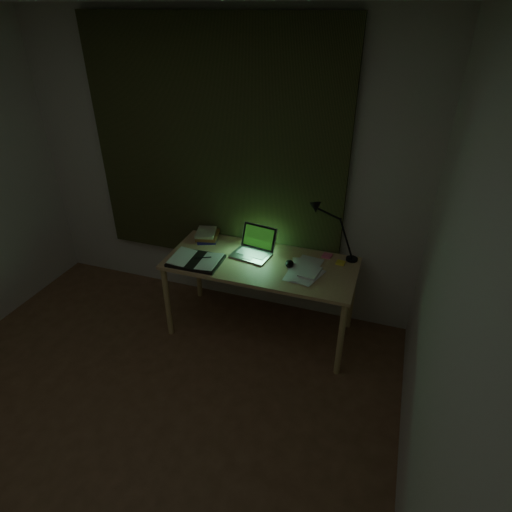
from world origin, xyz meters
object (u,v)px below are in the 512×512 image
Objects in this scene: laptop at (251,244)px; loose_papers at (305,270)px; desk at (261,297)px; open_textbook at (196,260)px; book_stack at (206,235)px; desk_lamp at (355,232)px.

loose_papers is (0.47, -0.08, -0.10)m from laptop.
desk is at bearing -21.83° from laptop.
book_stack reaches higher than open_textbook.
desk is 0.47m from laptop.
open_textbook is (-0.49, -0.17, 0.37)m from desk.
laptop is at bearing -17.19° from book_stack.
laptop is at bearing -160.38° from desk_lamp.
loose_papers is 0.49m from desk_lamp.
laptop is at bearing 149.09° from desk.
book_stack is at bearing 160.02° from desk.
laptop is 1.62× the size of book_stack.
laptop is 1.05× the size of loose_papers.
desk_lamp is at bearing 2.69° from book_stack.
open_textbook reaches higher than loose_papers.
desk is at bearing 177.35° from loose_papers.
laptop is 0.84× the size of open_textbook.
desk is at bearing 17.49° from open_textbook.
book_stack is at bearing 100.46° from open_textbook.
open_textbook is 0.87m from loose_papers.
open_textbook is at bearing -170.03° from loose_papers.
loose_papers is (0.94, -0.22, -0.03)m from book_stack.
book_stack is 0.65× the size of loose_papers.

